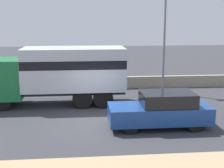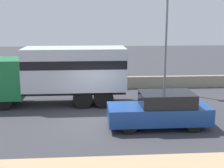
# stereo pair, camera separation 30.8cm
# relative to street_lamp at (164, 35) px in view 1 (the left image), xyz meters

# --- Properties ---
(ground_plane) EXTENTS (80.00, 80.00, 0.00)m
(ground_plane) POSITION_rel_street_lamp_xyz_m (-4.62, -5.60, -3.72)
(ground_plane) COLOR #38383D
(stone_wall_backdrop) EXTENTS (60.00, 0.35, 0.81)m
(stone_wall_backdrop) POSITION_rel_street_lamp_xyz_m (-4.62, 1.17, -3.31)
(stone_wall_backdrop) COLOR gray
(stone_wall_backdrop) RESTS_ON ground_plane
(street_lamp) EXTENTS (0.56, 0.28, 6.35)m
(street_lamp) POSITION_rel_street_lamp_xyz_m (0.00, 0.00, 0.00)
(street_lamp) COLOR slate
(street_lamp) RESTS_ON ground_plane
(box_truck) EXTENTS (7.66, 2.40, 3.20)m
(box_truck) POSITION_rel_street_lamp_xyz_m (-6.52, -2.58, -1.83)
(box_truck) COLOR #196B38
(box_truck) RESTS_ON ground_plane
(car_hatchback) EXTENTS (4.48, 1.74, 1.59)m
(car_hatchback) POSITION_rel_street_lamp_xyz_m (-1.83, -6.75, -2.93)
(car_hatchback) COLOR navy
(car_hatchback) RESTS_ON ground_plane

